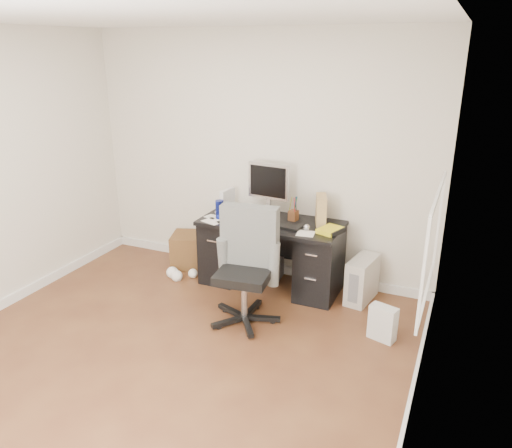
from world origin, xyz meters
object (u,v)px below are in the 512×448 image
Objects in this scene: lcd_monitor at (269,190)px; keyboard at (281,225)px; pc_tower at (362,279)px; desk at (271,252)px; office_chair at (244,269)px; wicker_basket at (190,250)px.

lcd_monitor reaches higher than keyboard.
lcd_monitor is at bearing -174.80° from pc_tower.
desk is 3.38× the size of keyboard.
office_chair is 2.40× the size of pc_tower.
office_chair is (0.15, -0.96, -0.49)m from lcd_monitor.
wicker_basket is at bearing -171.54° from pc_tower.
desk reaches higher than pc_tower.
pc_tower is at bearing 1.20° from lcd_monitor.
lcd_monitor is at bearing 2.64° from wicker_basket.
pc_tower is 2.08m from wicker_basket.
office_chair reaches higher than wicker_basket.
pc_tower is at bearing -0.90° from wicker_basket.
pc_tower is 1.16× the size of wicker_basket.
office_chair is at bearing -85.78° from desk.
lcd_monitor is at bearing 92.04° from office_chair.
desk is 0.67m from lcd_monitor.
desk is 3.24× the size of pc_tower.
wicker_basket is (-2.08, 0.03, -0.03)m from pc_tower.
pc_tower is (0.99, 0.07, -0.17)m from desk.
pc_tower reaches higher than wicker_basket.
wicker_basket is at bearing 134.63° from office_chair.
keyboard is 1.01m from pc_tower.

